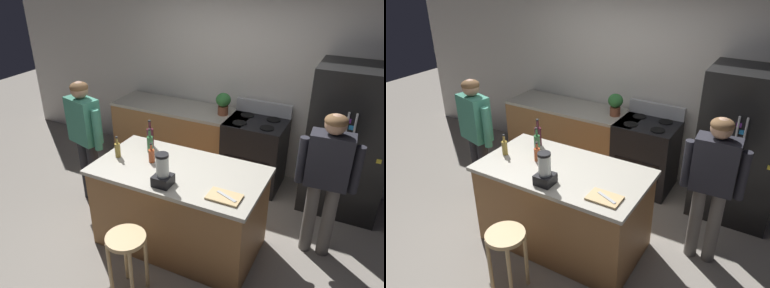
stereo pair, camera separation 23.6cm
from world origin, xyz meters
TOP-DOWN VIEW (x-y plane):
  - ground_plane at (0.00, 0.00)m, footprint 14.00×14.00m
  - back_wall at (0.00, 1.95)m, footprint 8.00×0.10m
  - kitchen_island at (0.00, 0.00)m, footprint 1.73×0.94m
  - back_counter_run at (-0.80, 1.55)m, footprint 2.00×0.64m
  - refrigerator at (1.45, 1.50)m, footprint 0.90×0.73m
  - stove_range at (0.32, 1.52)m, footprint 0.76×0.65m
  - person_by_island_left at (-1.39, 0.22)m, footprint 0.59×0.31m
  - person_by_sink_right at (1.35, 0.52)m, footprint 0.59×0.24m
  - bar_stool at (-0.09, -0.81)m, footprint 0.36×0.36m
  - potted_plant at (-0.16, 1.55)m, footprint 0.20×0.20m
  - blender_appliance at (0.01, -0.31)m, footprint 0.17×0.17m
  - bottle_wine at (-0.52, 0.31)m, footprint 0.08×0.08m
  - bottle_vinegar at (-0.70, -0.05)m, footprint 0.06×0.06m
  - bottle_olive_oil at (-0.45, 0.19)m, footprint 0.07×0.07m
  - bottle_cooking_sauce at (-0.32, 0.01)m, footprint 0.06×0.06m
  - cutting_board at (0.60, -0.26)m, footprint 0.30×0.20m
  - chef_knife at (0.62, -0.26)m, footprint 0.21×0.11m

SIDE VIEW (x-z plane):
  - ground_plane at x=0.00m, z-range 0.00..0.00m
  - back_counter_run at x=-0.80m, z-range 0.00..0.93m
  - kitchen_island at x=0.00m, z-range 0.00..0.93m
  - stove_range at x=0.32m, z-range -0.08..1.03m
  - bar_stool at x=-0.09m, z-range 0.18..0.83m
  - refrigerator at x=1.45m, z-range 0.00..1.79m
  - cutting_board at x=0.60m, z-range 0.93..0.95m
  - chef_knife at x=0.62m, z-range 0.95..0.95m
  - person_by_sink_right at x=1.35m, z-range 0.17..1.74m
  - person_by_island_left at x=-1.39m, z-range 0.17..1.75m
  - bottle_cooking_sauce at x=-0.32m, z-range 0.90..1.11m
  - bottle_vinegar at x=-0.70m, z-range 0.89..1.13m
  - bottle_olive_oil at x=-0.45m, z-range 0.89..1.16m
  - bottle_wine at x=-0.52m, z-range 0.88..1.20m
  - blender_appliance at x=0.01m, z-range 0.90..1.22m
  - potted_plant at x=-0.16m, z-range 0.95..1.25m
  - back_wall at x=0.00m, z-range 0.00..2.70m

